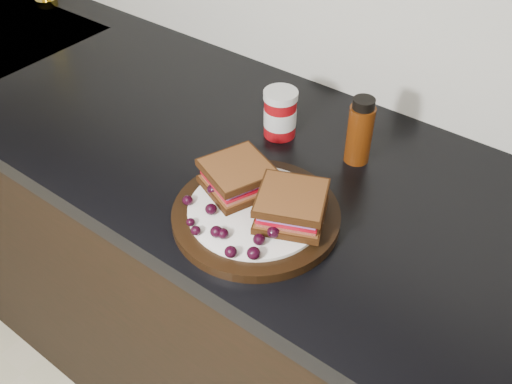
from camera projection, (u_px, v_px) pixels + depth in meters
base_cabinets at (311, 343)px, 1.32m from camera, size 3.96×0.58×0.86m
countertop at (327, 198)px, 1.02m from camera, size 3.98×0.60×0.04m
plate at (256, 215)px, 0.95m from camera, size 0.28×0.28×0.02m
sandwich_left at (238, 177)px, 0.96m from camera, size 0.14×0.14×0.05m
sandwich_right at (291, 206)px, 0.91m from camera, size 0.14×0.14×0.05m
grape_0 at (188, 200)px, 0.94m from camera, size 0.02×0.02×0.02m
grape_1 at (211, 209)px, 0.92m from camera, size 0.02×0.02×0.02m
grape_2 at (191, 222)px, 0.90m from camera, size 0.01×0.01×0.01m
grape_3 at (196, 230)px, 0.89m from camera, size 0.02×0.02×0.02m
grape_4 at (216, 232)px, 0.88m from camera, size 0.02×0.02×0.02m
grape_5 at (223, 234)px, 0.88m from camera, size 0.02×0.02×0.02m
grape_6 at (231, 252)px, 0.85m from camera, size 0.02×0.02×0.02m
grape_7 at (254, 253)px, 0.85m from camera, size 0.02×0.02×0.02m
grape_8 at (259, 239)px, 0.87m from camera, size 0.02×0.02×0.02m
grape_9 at (273, 232)px, 0.88m from camera, size 0.02×0.02×0.02m
grape_10 at (294, 229)px, 0.89m from camera, size 0.02×0.02×0.02m
grape_11 at (291, 217)px, 0.91m from camera, size 0.02×0.02×0.02m
grape_12 at (309, 217)px, 0.91m from camera, size 0.02×0.02×0.02m
grape_13 at (305, 202)px, 0.94m from camera, size 0.02×0.02×0.02m
grape_14 at (252, 177)px, 0.99m from camera, size 0.01×0.01×0.01m
grape_15 at (243, 183)px, 0.97m from camera, size 0.02×0.02×0.02m
grape_16 at (226, 181)px, 0.98m from camera, size 0.02×0.02×0.02m
grape_17 at (213, 189)px, 0.96m from camera, size 0.02×0.02×0.02m
grape_18 at (247, 176)px, 0.99m from camera, size 0.02×0.02×0.02m
grape_19 at (232, 177)px, 0.99m from camera, size 0.02×0.02×0.02m
grape_20 at (227, 192)px, 0.95m from camera, size 0.02×0.02×0.02m
condiment_jar at (280, 114)px, 1.10m from camera, size 0.09×0.09×0.10m
oil_bottle at (360, 130)px, 1.03m from camera, size 0.05×0.05×0.13m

